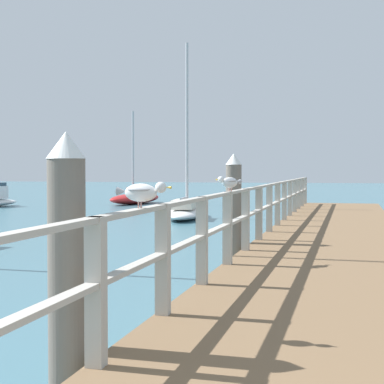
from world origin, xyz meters
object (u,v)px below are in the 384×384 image
(seagull_foreground, at_px, (142,192))
(seagull_background, at_px, (229,182))
(dock_piling_far, at_px, (234,208))
(boat_5, at_px, (186,210))
(dock_piling_near, at_px, (67,265))
(boat_1, at_px, (136,197))

(seagull_foreground, distance_m, seagull_background, 4.00)
(seagull_foreground, height_order, seagull_background, same)
(seagull_background, bearing_deg, seagull_foreground, 124.38)
(dock_piling_far, distance_m, boat_5, 10.76)
(boat_5, bearing_deg, seagull_foreground, -83.59)
(dock_piling_near, bearing_deg, boat_1, 107.54)
(dock_piling_near, relative_size, boat_1, 0.44)
(dock_piling_near, relative_size, boat_5, 0.33)
(boat_5, bearing_deg, boat_1, 112.06)
(dock_piling_far, relative_size, boat_1, 0.44)
(seagull_foreground, distance_m, boat_1, 26.74)
(dock_piling_far, height_order, boat_5, boat_5)
(boat_1, height_order, boat_5, boat_5)
(boat_1, bearing_deg, dock_piling_far, 123.99)
(dock_piling_near, xyz_separation_m, seagull_background, (0.38, 4.59, 0.53))
(dock_piling_near, relative_size, dock_piling_far, 1.00)
(dock_piling_near, xyz_separation_m, boat_1, (-8.19, 25.90, -0.68))
(seagull_foreground, bearing_deg, dock_piling_far, -170.35)
(seagull_background, bearing_deg, boat_1, -33.91)
(dock_piling_far, bearing_deg, seagull_background, -81.41)
(dock_piling_near, distance_m, dock_piling_far, 7.08)
(seagull_foreground, height_order, boat_1, boat_1)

